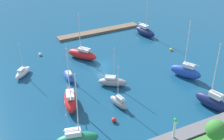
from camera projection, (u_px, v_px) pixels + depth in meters
name	position (u px, v px, depth m)	size (l,w,h in m)	color
water	(102.00, 66.00, 71.59)	(160.00, 160.00, 0.00)	navy
pier_dock	(99.00, 31.00, 87.74)	(23.58, 2.62, 0.59)	brown
breakwater	(176.00, 139.00, 49.80)	(73.73, 2.58, 1.27)	slate
harbor_beacon	(175.00, 126.00, 48.21)	(0.56, 0.56, 3.73)	silver
park_tree_mideast	(216.00, 130.00, 45.02)	(3.04, 3.04, 5.57)	brown
sailboat_red_inner_mooring	(82.00, 54.00, 73.93)	(6.41, 7.44, 11.08)	red
sailboat_navy_by_breakwater	(212.00, 101.00, 57.36)	(3.76, 6.96, 12.80)	#141E4C
sailboat_gray_outer_mooring	(113.00, 82.00, 63.98)	(6.02, 4.92, 8.52)	gray
sailboat_blue_far_north	(186.00, 71.00, 66.60)	(5.07, 6.83, 12.64)	#2347B2
sailboat_white_far_south	(23.00, 72.00, 67.38)	(4.65, 4.54, 7.31)	white
sailboat_green_east_end	(77.00, 139.00, 49.06)	(7.15, 3.87, 12.96)	#19724C
sailboat_red_west_end	(70.00, 99.00, 57.81)	(4.35, 7.89, 11.63)	red
sailboat_navy_off_beacon	(145.00, 31.00, 85.70)	(3.86, 7.30, 10.35)	#141E4C
sailboat_gray_mid_basin	(119.00, 102.00, 57.96)	(2.18, 4.79, 8.22)	gray
sailboat_blue_lone_north	(69.00, 76.00, 66.08)	(1.79, 4.80, 8.09)	#2347B2
mooring_buoy_white	(40.00, 54.00, 75.68)	(0.73, 0.73, 0.73)	white
mooring_buoy_red	(114.00, 120.00, 54.24)	(0.85, 0.85, 0.85)	red
mooring_buoy_yellow	(171.00, 49.00, 77.96)	(0.70, 0.70, 0.70)	yellow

